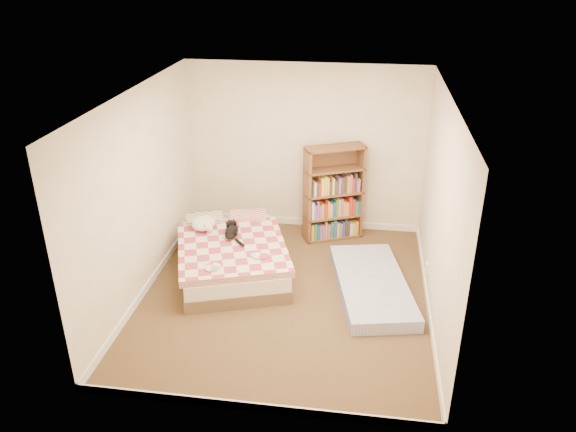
# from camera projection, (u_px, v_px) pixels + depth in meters

# --- Properties ---
(room) EXTENTS (3.51, 4.01, 2.51)m
(room) POSITION_uv_depth(u_px,v_px,m) (285.00, 207.00, 6.51)
(room) COLOR #4C3520
(room) RESTS_ON ground
(bed) EXTENTS (1.83, 2.18, 0.50)m
(bed) POSITION_uv_depth(u_px,v_px,m) (232.00, 255.00, 7.47)
(bed) COLOR brown
(bed) RESTS_ON room
(bookshelf) EXTENTS (0.97, 0.62, 1.42)m
(bookshelf) POSITION_uv_depth(u_px,v_px,m) (333.00, 204.00, 8.23)
(bookshelf) COLOR #522B1C
(bookshelf) RESTS_ON room
(floor_mattress) EXTENTS (1.18, 1.96, 0.16)m
(floor_mattress) POSITION_uv_depth(u_px,v_px,m) (372.00, 285.00, 7.06)
(floor_mattress) COLOR #6E7DB8
(floor_mattress) RESTS_ON room
(black_cat) EXTENTS (0.27, 0.63, 0.14)m
(black_cat) POSITION_uv_depth(u_px,v_px,m) (232.00, 231.00, 7.48)
(black_cat) COLOR black
(black_cat) RESTS_ON bed
(white_dog) EXTENTS (0.36, 0.37, 0.17)m
(white_dog) POSITION_uv_depth(u_px,v_px,m) (204.00, 224.00, 7.62)
(white_dog) COLOR silver
(white_dog) RESTS_ON bed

